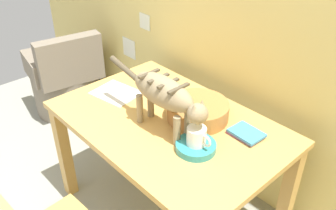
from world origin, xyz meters
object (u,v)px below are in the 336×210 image
(cat, at_px, (165,95))
(wicker_basket, at_px, (198,110))
(saucer_bowl, at_px, (196,147))
(dining_table, at_px, (168,133))
(wicker_armchair, at_px, (67,83))
(coffee_mug, at_px, (197,136))
(magazine, at_px, (116,93))
(book_stack, at_px, (246,133))

(cat, xyz_separation_m, wicker_basket, (0.03, 0.21, -0.17))
(cat, height_order, saucer_bowl, cat)
(dining_table, height_order, wicker_armchair, wicker_armchair)
(saucer_bowl, xyz_separation_m, wicker_armchair, (-1.81, 0.23, -0.48))
(wicker_basket, bearing_deg, coffee_mug, -47.74)
(wicker_armchair, bearing_deg, magazine, -90.47)
(dining_table, relative_size, wicker_armchair, 1.65)
(coffee_mug, height_order, wicker_armchair, coffee_mug)
(saucer_bowl, relative_size, book_stack, 1.12)
(magazine, bearing_deg, wicker_armchair, 159.27)
(coffee_mug, height_order, wicker_basket, coffee_mug)
(dining_table, distance_m, wicker_armchair, 1.59)
(dining_table, relative_size, coffee_mug, 9.21)
(saucer_bowl, height_order, book_stack, saucer_bowl)
(cat, relative_size, wicker_armchair, 0.90)
(saucer_bowl, relative_size, wicker_basket, 0.59)
(coffee_mug, xyz_separation_m, book_stack, (0.09, 0.27, -0.07))
(saucer_bowl, xyz_separation_m, coffee_mug, (0.00, 0.00, 0.07))
(saucer_bowl, height_order, magazine, saucer_bowl)
(dining_table, distance_m, magazine, 0.44)
(cat, distance_m, wicker_armchair, 1.75)
(magazine, distance_m, wicker_basket, 0.56)
(cat, bearing_deg, book_stack, 130.14)
(coffee_mug, distance_m, magazine, 0.72)
(dining_table, height_order, saucer_bowl, saucer_bowl)
(cat, bearing_deg, magazine, -95.43)
(coffee_mug, bearing_deg, dining_table, 166.21)
(book_stack, xyz_separation_m, wicker_armchair, (-1.91, -0.04, -0.47))
(book_stack, height_order, wicker_armchair, wicker_armchair)
(saucer_bowl, xyz_separation_m, book_stack, (0.10, 0.27, -0.00))
(magazine, distance_m, book_stack, 0.84)
(dining_table, xyz_separation_m, book_stack, (0.37, 0.20, 0.10))
(dining_table, distance_m, cat, 0.32)
(saucer_bowl, bearing_deg, wicker_armchair, 172.63)
(saucer_bowl, distance_m, wicker_armchair, 1.89)
(book_stack, bearing_deg, cat, -138.43)
(coffee_mug, bearing_deg, cat, -178.59)
(wicker_basket, bearing_deg, book_stack, 13.80)
(saucer_bowl, xyz_separation_m, magazine, (-0.71, 0.03, -0.02))
(magazine, height_order, book_stack, book_stack)
(wicker_basket, bearing_deg, saucer_bowl, -48.25)
(magazine, bearing_deg, coffee_mug, -12.51)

